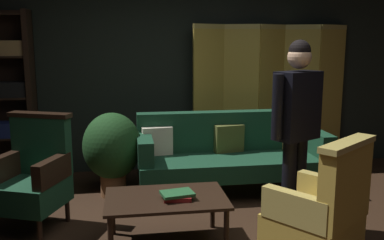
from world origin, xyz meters
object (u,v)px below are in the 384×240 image
armchair_gilt_accent (321,213)px  folding_screen (271,95)px  velvet_couch (231,151)px  book_green_cloth (177,193)px  potted_plant (112,149)px  coffee_table (166,202)px  armchair_wing_left (33,175)px  standing_figure (297,120)px  book_red_leather (177,197)px

armchair_gilt_accent → folding_screen: bearing=78.5°
folding_screen → velvet_couch: bearing=-132.6°
armchair_gilt_accent → book_green_cloth: size_ratio=4.03×
folding_screen → potted_plant: size_ratio=2.28×
folding_screen → coffee_table: bearing=-127.9°
velvet_couch → coffee_table: (-0.86, -1.25, -0.08)m
armchair_wing_left → standing_figure: bearing=-12.2°
standing_figure → book_red_leather: bearing=-173.8°
folding_screen → coffee_table: 2.67m
coffee_table → velvet_couch: bearing=55.4°
armchair_wing_left → book_red_leather: size_ratio=4.74×
folding_screen → book_red_leather: bearing=-125.6°
book_red_leather → armchair_gilt_accent: bearing=-32.3°
armchair_wing_left → folding_screen: bearing=28.6°
potted_plant → velvet_couch: bearing=-0.2°
potted_plant → book_green_cloth: 1.43m
folding_screen → armchair_gilt_accent: folding_screen is taller
folding_screen → velvet_couch: size_ratio=1.00×
armchair_gilt_accent → book_red_leather: armchair_gilt_accent is taller
armchair_wing_left → potted_plant: (0.69, 0.71, 0.05)m
coffee_table → book_green_cloth: bearing=-34.7°
velvet_couch → coffee_table: size_ratio=2.12×
standing_figure → potted_plant: bearing=143.1°
folding_screen → coffee_table: size_ratio=2.12×
folding_screen → armchair_gilt_accent: (-0.55, -2.71, -0.50)m
armchair_gilt_accent → velvet_couch: bearing=95.4°
velvet_couch → potted_plant: (-1.33, 0.00, 0.08)m
folding_screen → book_green_cloth: size_ratio=8.23×
velvet_couch → armchair_gilt_accent: bearing=-84.6°
coffee_table → armchair_wing_left: bearing=154.7°
coffee_table → standing_figure: 1.31m
coffee_table → armchair_wing_left: armchair_wing_left is taller
armchair_gilt_accent → book_red_leather: size_ratio=4.74×
coffee_table → armchair_gilt_accent: armchair_gilt_accent is taller
standing_figure → armchair_wing_left: bearing=167.8°
coffee_table → potted_plant: (-0.47, 1.25, 0.16)m
velvet_couch → armchair_wing_left: bearing=-160.8°
armchair_gilt_accent → book_green_cloth: 1.13m
folding_screen → velvet_couch: 1.21m
armchair_wing_left → book_green_cloth: 1.38m
standing_figure → coffee_table: bearing=-177.3°
velvet_couch → coffee_table: bearing=-124.6°
armchair_gilt_accent → book_red_leather: bearing=147.7°
folding_screen → book_green_cloth: (-1.51, -2.11, -0.52)m
folding_screen → coffee_table: folding_screen is taller
armchair_gilt_accent → book_green_cloth: (-0.96, 0.60, -0.02)m
armchair_wing_left → velvet_couch: bearing=19.2°
coffee_table → standing_figure: (1.13, 0.05, 0.65)m
armchair_gilt_accent → potted_plant: bearing=128.2°
velvet_couch → standing_figure: bearing=-77.3°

